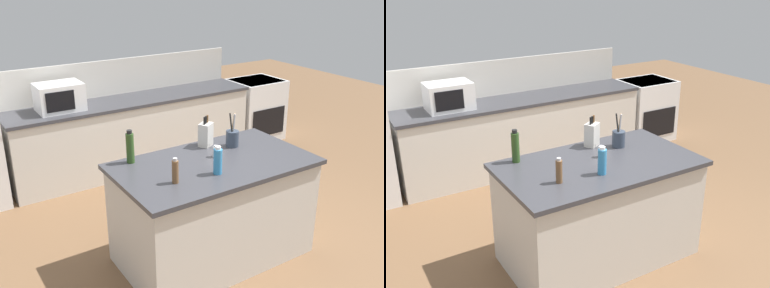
# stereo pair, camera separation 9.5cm
# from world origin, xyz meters

# --- Properties ---
(ground_plane) EXTENTS (14.00, 14.00, 0.00)m
(ground_plane) POSITION_xyz_m (0.00, 0.00, 0.00)
(ground_plane) COLOR brown
(back_counter_run) EXTENTS (3.25, 0.66, 0.94)m
(back_counter_run) POSITION_xyz_m (0.30, 2.20, 0.47)
(back_counter_run) COLOR beige
(back_counter_run) RESTS_ON ground_plane
(wall_backsplash) EXTENTS (3.21, 0.03, 0.46)m
(wall_backsplash) POSITION_xyz_m (0.30, 2.52, 1.17)
(wall_backsplash) COLOR beige
(wall_backsplash) RESTS_ON back_counter_run
(kitchen_island) EXTENTS (1.72, 0.98, 0.94)m
(kitchen_island) POSITION_xyz_m (0.00, 0.00, 0.47)
(kitchen_island) COLOR beige
(kitchen_island) RESTS_ON ground_plane
(range_oven) EXTENTS (0.76, 0.65, 0.92)m
(range_oven) POSITION_xyz_m (2.34, 2.20, 0.47)
(range_oven) COLOR white
(range_oven) RESTS_ON ground_plane
(microwave) EXTENTS (0.52, 0.39, 0.32)m
(microwave) POSITION_xyz_m (-0.64, 2.20, 1.10)
(microwave) COLOR white
(microwave) RESTS_ON back_counter_run
(knife_block) EXTENTS (0.16, 0.15, 0.29)m
(knife_block) POSITION_xyz_m (0.15, 0.35, 1.05)
(knife_block) COLOR beige
(knife_block) RESTS_ON kitchen_island
(utensil_crock) EXTENTS (0.12, 0.12, 0.32)m
(utensil_crock) POSITION_xyz_m (0.35, 0.21, 1.02)
(utensil_crock) COLOR #333D4C
(utensil_crock) RESTS_ON kitchen_island
(pepper_grinder) EXTENTS (0.05, 0.05, 0.21)m
(pepper_grinder) POSITION_xyz_m (-0.48, -0.16, 1.04)
(pepper_grinder) COLOR brown
(pepper_grinder) RESTS_ON kitchen_island
(dish_soap_bottle) EXTENTS (0.07, 0.07, 0.24)m
(dish_soap_bottle) POSITION_xyz_m (-0.11, -0.21, 1.05)
(dish_soap_bottle) COLOR #3384BC
(dish_soap_bottle) RESTS_ON kitchen_island
(olive_oil_bottle) EXTENTS (0.07, 0.07, 0.29)m
(olive_oil_bottle) POSITION_xyz_m (-0.60, 0.38, 1.08)
(olive_oil_bottle) COLOR #2D4C1E
(olive_oil_bottle) RESTS_ON kitchen_island
(salt_shaker) EXTENTS (0.05, 0.05, 0.11)m
(salt_shaker) POSITION_xyz_m (0.08, 0.09, 0.99)
(salt_shaker) COLOR silver
(salt_shaker) RESTS_ON kitchen_island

